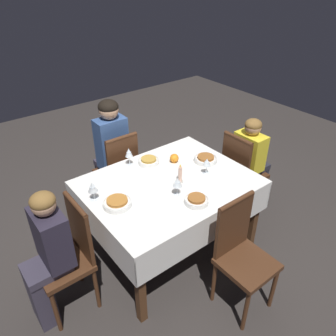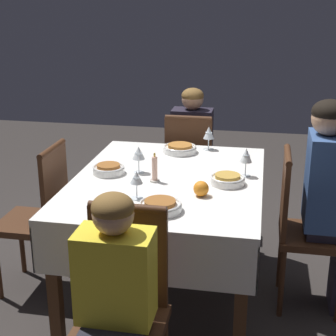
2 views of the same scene
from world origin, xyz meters
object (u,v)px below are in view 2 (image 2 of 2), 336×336
at_px(person_child_dark, 193,150).
at_px(bowl_west, 160,206).
at_px(person_adult_denim, 331,195).
at_px(wine_glass_north, 139,154).
at_px(bowl_north, 109,169).
at_px(orange_fruit, 201,189).
at_px(chair_north, 41,213).
at_px(chair_south, 301,224).
at_px(dining_table, 168,193).
at_px(wine_glass_south, 246,156).
at_px(wine_glass_west, 137,179).
at_px(chair_west, 123,305).
at_px(bowl_south, 227,179).
at_px(bowl_east, 180,148).
at_px(candle_centerpiece, 155,171).
at_px(person_child_yellow, 112,313).
at_px(wine_glass_east, 209,134).
at_px(chair_east, 190,167).

height_order(person_child_dark, bowl_west, person_child_dark).
height_order(person_adult_denim, wine_glass_north, person_adult_denim).
bearing_deg(bowl_north, orange_fruit, -113.29).
distance_m(chair_north, wine_glass_north, 0.69).
height_order(chair_south, bowl_north, chair_south).
relative_size(dining_table, person_child_dark, 1.25).
distance_m(wine_glass_south, wine_glass_west, 0.69).
height_order(chair_south, chair_west, same).
relative_size(bowl_south, wine_glass_west, 1.28).
relative_size(chair_west, bowl_east, 4.23).
bearing_deg(dining_table, candle_centerpiece, 138.55).
relative_size(chair_north, bowl_east, 4.23).
relative_size(chair_west, wine_glass_south, 5.55).
bearing_deg(wine_glass_west, chair_north, 69.07).
xyz_separation_m(chair_south, wine_glass_north, (0.01, 0.94, 0.36)).
bearing_deg(bowl_west, person_adult_denim, -58.83).
relative_size(chair_north, wine_glass_north, 5.84).
height_order(dining_table, wine_glass_north, wine_glass_north).
relative_size(wine_glass_south, wine_glass_north, 1.05).
xyz_separation_m(dining_table, bowl_west, (-0.47, -0.05, 0.12)).
bearing_deg(person_child_yellow, dining_table, 88.91).
relative_size(wine_glass_west, wine_glass_east, 0.94).
bearing_deg(wine_glass_east, chair_south, -132.70).
bearing_deg(bowl_west, candle_centerpiece, 15.69).
distance_m(chair_east, candle_centerpiece, 1.03).
distance_m(bowl_west, wine_glass_west, 0.22).
xyz_separation_m(wine_glass_south, wine_glass_east, (0.49, 0.27, -0.01)).
distance_m(chair_west, bowl_north, 1.02).
bearing_deg(dining_table, person_adult_denim, -86.87).
relative_size(chair_south, person_child_dark, 0.85).
height_order(bowl_north, wine_glass_north, wine_glass_north).
bearing_deg(bowl_south, orange_fruit, 148.78).
relative_size(chair_east, wine_glass_east, 5.85).
xyz_separation_m(person_child_yellow, wine_glass_east, (1.67, -0.18, 0.29)).
relative_size(chair_south, bowl_south, 4.88).
height_order(wine_glass_south, wine_glass_west, wine_glass_south).
distance_m(person_child_dark, wine_glass_east, 0.56).
bearing_deg(bowl_east, chair_west, 179.75).
xyz_separation_m(chair_east, person_child_yellow, (-1.98, 0.01, 0.07)).
xyz_separation_m(person_adult_denim, bowl_north, (-0.04, 1.26, 0.09)).
distance_m(chair_north, wine_glass_east, 1.20).
bearing_deg(wine_glass_south, bowl_east, 48.87).
bearing_deg(bowl_north, wine_glass_north, -74.31).
bearing_deg(orange_fruit, wine_glass_north, 53.86).
distance_m(wine_glass_south, wine_glass_north, 0.62).
xyz_separation_m(person_child_dark, wine_glass_north, (-1.01, 0.18, 0.27)).
distance_m(chair_north, orange_fruit, 1.03).
bearing_deg(chair_south, bowl_south, 101.51).
distance_m(dining_table, chair_south, 0.78).
relative_size(wine_glass_east, candle_centerpiece, 0.94).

